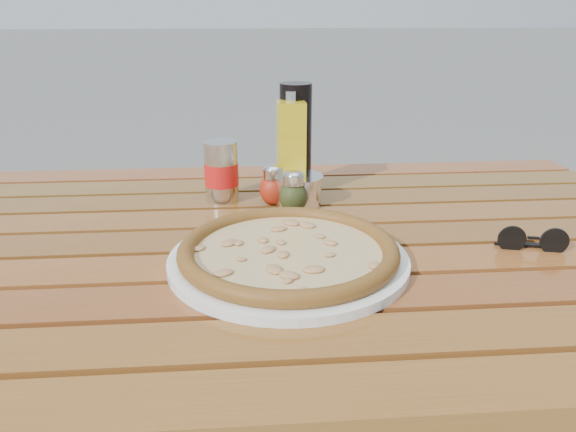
{
  "coord_description": "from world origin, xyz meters",
  "views": [
    {
      "loc": [
        -0.07,
        -0.87,
        1.12
      ],
      "look_at": [
        0.0,
        0.02,
        0.78
      ],
      "focal_mm": 35.0,
      "sensor_mm": 36.0,
      "label": 1
    }
  ],
  "objects": [
    {
      "name": "oregano_shaker",
      "position": [
        0.02,
        0.12,
        0.79
      ],
      "size": [
        0.07,
        0.07,
        0.08
      ],
      "rotation": [
        0.0,
        0.0,
        0.25
      ],
      "color": "#363F19",
      "rests_on": "table"
    },
    {
      "name": "parmesan_tin",
      "position": [
        0.03,
        0.16,
        0.78
      ],
      "size": [
        0.1,
        0.1,
        0.07
      ],
      "rotation": [
        0.0,
        0.0,
        -0.03
      ],
      "color": "silver",
      "rests_on": "table"
    },
    {
      "name": "dark_bottle",
      "position": [
        0.04,
        0.27,
        0.86
      ],
      "size": [
        0.08,
        0.08,
        0.22
      ],
      "primitive_type": "cylinder",
      "rotation": [
        0.0,
        0.0,
        0.21
      ],
      "color": "black",
      "rests_on": "table"
    },
    {
      "name": "table",
      "position": [
        0.0,
        -0.0,
        0.67
      ],
      "size": [
        1.4,
        0.9,
        0.75
      ],
      "color": "#3C240D",
      "rests_on": "ground"
    },
    {
      "name": "olive_oil_cruet",
      "position": [
        0.02,
        0.23,
        0.85
      ],
      "size": [
        0.06,
        0.06,
        0.21
      ],
      "rotation": [
        0.0,
        0.0,
        0.04
      ],
      "color": "gold",
      "rests_on": "table"
    },
    {
      "name": "sunglasses",
      "position": [
        0.38,
        -0.08,
        0.77
      ],
      "size": [
        0.11,
        0.04,
        0.04
      ],
      "rotation": [
        0.0,
        0.0,
        -0.23
      ],
      "color": "black",
      "rests_on": "table"
    },
    {
      "name": "soda_can",
      "position": [
        -0.12,
        0.2,
        0.81
      ],
      "size": [
        0.07,
        0.07,
        0.12
      ],
      "rotation": [
        0.0,
        0.0,
        -0.1
      ],
      "color": "silver",
      "rests_on": "table"
    },
    {
      "name": "plate",
      "position": [
        -0.01,
        -0.11,
        0.76
      ],
      "size": [
        0.44,
        0.44,
        0.01
      ],
      "primitive_type": "cylinder",
      "rotation": [
        0.0,
        0.0,
        -0.28
      ],
      "color": "white",
      "rests_on": "table"
    },
    {
      "name": "pizza",
      "position": [
        -0.01,
        -0.11,
        0.77
      ],
      "size": [
        0.4,
        0.4,
        0.03
      ],
      "rotation": [
        0.0,
        0.0,
        -0.24
      ],
      "color": "beige",
      "rests_on": "plate"
    },
    {
      "name": "pepper_shaker",
      "position": [
        -0.02,
        0.17,
        0.79
      ],
      "size": [
        0.05,
        0.05,
        0.08
      ],
      "rotation": [
        0.0,
        0.0,
        0.01
      ],
      "color": "#AA2A13",
      "rests_on": "table"
    }
  ]
}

